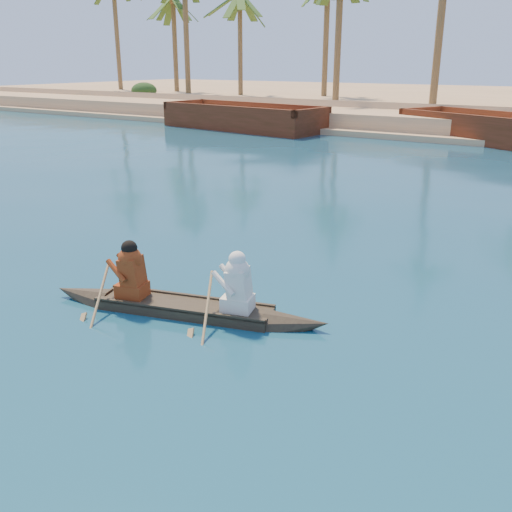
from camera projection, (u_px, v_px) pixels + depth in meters
The scene contains 3 objects.
canoe at pixel (184, 298), 10.77m from camera, with size 5.57×2.23×1.54m.
barge_left at pixel (243, 119), 39.74m from camera, with size 12.44×5.51×2.00m.
barge_mid at pixel (497, 131), 32.91m from camera, with size 12.32×8.44×1.96m.
Camera 1 is at (-1.42, -11.55, 4.55)m, focal length 40.00 mm.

